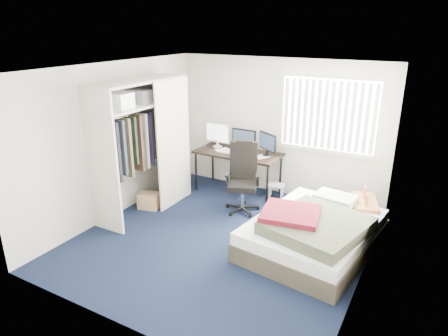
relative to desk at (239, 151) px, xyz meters
name	(u,v)px	position (x,y,z in m)	size (l,w,h in m)	color
ground	(223,239)	(0.63, -1.75, -0.81)	(4.20, 4.20, 0.00)	black
room_shell	(222,142)	(0.63, -1.75, 0.70)	(4.20, 4.20, 4.20)	silver
window_assembly	(328,115)	(1.53, 0.29, 0.79)	(1.72, 0.09, 1.32)	white
closet	(141,134)	(-1.04, -1.49, 0.54)	(0.64, 1.84, 2.22)	beige
desk	(239,151)	(0.00, 0.00, 0.00)	(1.60, 0.75, 1.25)	black
office_chair	(243,184)	(0.42, -0.67, -0.35)	(0.73, 0.73, 1.20)	black
footstool	(276,187)	(0.74, 0.10, -0.62)	(0.35, 0.30, 0.24)	white
nightstand	(364,204)	(2.39, -0.39, -0.39)	(0.54, 0.78, 0.66)	brown
bed	(313,232)	(1.89, -1.39, -0.53)	(1.78, 2.21, 0.67)	#3C372B
pine_box	(150,201)	(-1.02, -1.42, -0.68)	(0.36, 0.27, 0.27)	tan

